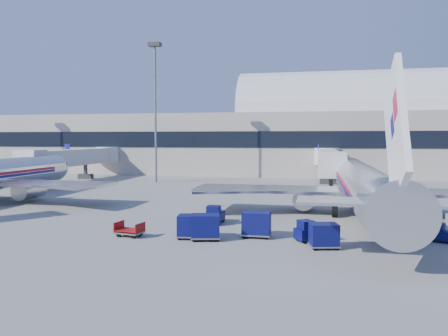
% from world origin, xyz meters
% --- Properties ---
extents(ground, '(260.00, 260.00, 0.00)m').
position_xyz_m(ground, '(0.00, 0.00, 0.00)').
color(ground, gray).
rests_on(ground, ground).
extents(terminal, '(170.00, 28.15, 21.00)m').
position_xyz_m(terminal, '(-13.60, 55.96, 7.52)').
color(terminal, '#B2AA9E').
rests_on(terminal, ground).
extents(airliner_main, '(32.00, 37.26, 12.07)m').
position_xyz_m(airliner_main, '(10.00, 4.51, 2.93)').
color(airliner_main, silver).
rests_on(airliner_main, ground).
extents(jetbridge_near, '(4.40, 27.50, 6.25)m').
position_xyz_m(jetbridge_near, '(7.60, 30.81, 3.93)').
color(jetbridge_near, silver).
rests_on(jetbridge_near, ground).
extents(jetbridge_mid, '(4.40, 27.50, 6.25)m').
position_xyz_m(jetbridge_mid, '(-34.40, 30.81, 3.93)').
color(jetbridge_mid, silver).
rests_on(jetbridge_mid, ground).
extents(mast_west, '(2.00, 1.20, 22.60)m').
position_xyz_m(mast_west, '(-20.00, 30.00, 14.79)').
color(mast_west, slate).
rests_on(mast_west, ground).
extents(tug_lead, '(2.61, 2.27, 1.53)m').
position_xyz_m(tug_lead, '(5.32, -6.48, 0.70)').
color(tug_lead, '#090C49').
rests_on(tug_lead, ground).
extents(tug_right, '(2.27, 1.83, 1.32)m').
position_xyz_m(tug_right, '(14.45, -4.83, 0.60)').
color(tug_right, '#090C49').
rests_on(tug_right, ground).
extents(tug_left, '(1.27, 2.49, 1.61)m').
position_xyz_m(tug_left, '(-2.78, -1.66, 0.74)').
color(tug_left, '#090C49').
rests_on(tug_left, ground).
extents(cart_train_a, '(2.14, 1.63, 1.88)m').
position_xyz_m(cart_train_a, '(1.40, -5.99, 1.00)').
color(cart_train_a, '#090C49').
rests_on(cart_train_a, ground).
extents(cart_train_b, '(2.40, 2.04, 1.84)m').
position_xyz_m(cart_train_b, '(-2.07, -7.62, 0.98)').
color(cart_train_b, '#090C49').
rests_on(cart_train_b, ground).
extents(cart_train_c, '(2.14, 1.74, 1.73)m').
position_xyz_m(cart_train_c, '(-3.22, -7.40, 0.92)').
color(cart_train_c, '#090C49').
rests_on(cart_train_c, ground).
extents(cart_solo_near, '(2.17, 1.84, 1.66)m').
position_xyz_m(cart_solo_near, '(6.20, -8.31, 0.89)').
color(cart_solo_near, '#090C49').
rests_on(cart_solo_near, ground).
extents(cart_open_red, '(2.15, 1.68, 0.52)m').
position_xyz_m(cart_open_red, '(-7.86, -7.68, 0.37)').
color(cart_open_red, slate).
rests_on(cart_open_red, ground).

